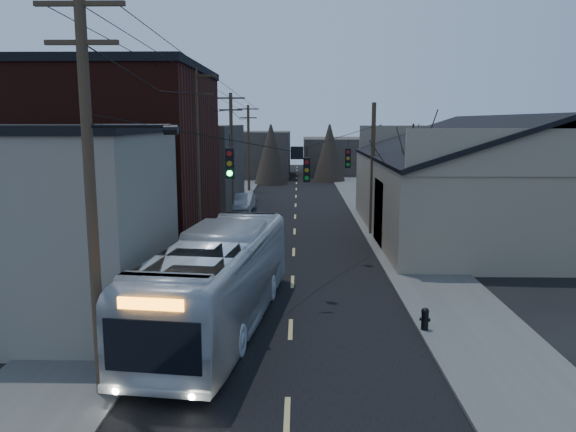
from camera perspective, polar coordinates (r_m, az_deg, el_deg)
name	(u,v)px	position (r m, az deg, el deg)	size (l,w,h in m)	color
road_surface	(295,221)	(41.64, 0.71, -0.53)	(9.00, 110.00, 0.02)	black
sidewalk_left	(208,220)	(42.18, -8.15, -0.42)	(4.00, 110.00, 0.12)	#474744
sidewalk_right	(383,221)	(42.09, 9.59, -0.48)	(4.00, 110.00, 0.12)	#474744
building_clapboard	(45,227)	(22.37, -23.42, -1.03)	(8.00, 8.00, 7.00)	#6E685C
building_brick	(114,164)	(32.74, -17.26, 5.10)	(10.00, 12.00, 10.00)	#33100B
building_left_far	(183,167)	(48.15, -10.65, 4.87)	(9.00, 14.00, 7.00)	#332D29
warehouse	(497,194)	(38.46, 20.43, 2.08)	(16.16, 20.60, 7.73)	#7D6F5B
building_far_left	(252,154)	(76.38, -3.63, 6.31)	(10.00, 12.00, 6.00)	#332D29
building_far_right	(346,156)	(81.42, 5.88, 6.13)	(12.00, 14.00, 5.00)	#332D29
bare_tree	(411,189)	(31.83, 12.39, 2.66)	(0.40, 0.40, 7.20)	black
utility_lines	(245,160)	(35.38, -4.41, 5.73)	(11.24, 45.28, 10.50)	#382B1E
bus	(218,280)	(20.20, -7.10, -6.50)	(2.92, 12.50, 3.48)	silver
parked_car	(243,202)	(46.58, -4.54, 1.41)	(1.52, 4.37, 1.44)	#A7A9AE
fire_hydrant	(425,318)	(20.45, 13.75, -10.02)	(0.39, 0.27, 0.80)	black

